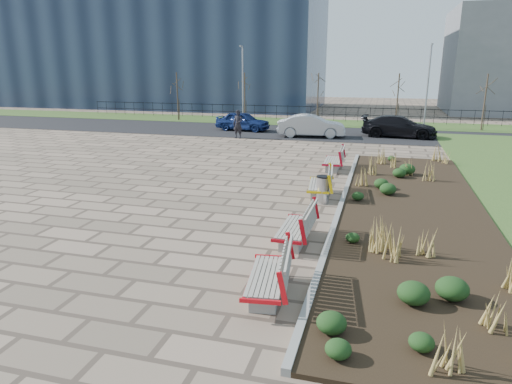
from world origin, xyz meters
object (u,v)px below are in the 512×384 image
(car_black, at_px, (399,126))
(lamp_east, at_px, (427,88))
(pedestrian, at_px, (238,124))
(lamp_west, at_px, (243,85))
(litter_bin, at_px, (323,190))
(car_blue, at_px, (243,121))
(bench_b, at_px, (295,225))
(bench_c, at_px, (319,183))
(bench_a, at_px, (267,273))
(car_silver, at_px, (311,126))
(bench_d, at_px, (333,159))

(car_black, height_order, lamp_east, lamp_east)
(pedestrian, height_order, lamp_east, lamp_east)
(lamp_west, height_order, lamp_east, same)
(litter_bin, distance_m, lamp_east, 21.32)
(pedestrian, bearing_deg, car_blue, 110.21)
(bench_b, height_order, bench_c, same)
(bench_c, distance_m, car_blue, 17.54)
(bench_a, relative_size, car_blue, 0.53)
(bench_b, xyz_separation_m, car_blue, (-7.76, 20.46, 0.19))
(bench_b, distance_m, litter_bin, 3.93)
(bench_a, xyz_separation_m, bench_b, (0.00, 3.03, 0.00))
(car_blue, bearing_deg, lamp_east, -65.67)
(bench_a, distance_m, car_black, 23.46)
(car_blue, bearing_deg, litter_bin, -147.58)
(bench_a, distance_m, litter_bin, 6.96)
(bench_a, relative_size, car_silver, 0.47)
(bench_b, relative_size, litter_bin, 2.24)
(bench_a, xyz_separation_m, bench_d, (0.00, 12.28, 0.00))
(car_silver, bearing_deg, car_black, -82.01)
(bench_a, xyz_separation_m, car_silver, (-2.48, 21.79, 0.25))
(car_black, xyz_separation_m, lamp_east, (1.89, 4.31, 2.32))
(bench_a, relative_size, bench_b, 1.00)
(litter_bin, relative_size, lamp_west, 0.16)
(bench_a, relative_size, bench_d, 1.00)
(bench_b, bearing_deg, lamp_east, 79.18)
(bench_c, xyz_separation_m, car_silver, (-2.48, 14.03, 0.25))
(pedestrian, bearing_deg, lamp_east, 40.25)
(bench_b, height_order, bench_d, same)
(bench_b, bearing_deg, bench_a, -89.31)
(bench_a, height_order, car_silver, car_silver)
(car_black, bearing_deg, bench_b, 175.31)
(car_silver, bearing_deg, pedestrian, 104.70)
(car_blue, distance_m, car_black, 10.88)
(bench_d, relative_size, lamp_east, 0.35)
(bench_a, xyz_separation_m, bench_c, (0.00, 7.76, 0.00))
(bench_c, relative_size, car_blue, 0.53)
(lamp_east, bearing_deg, pedestrian, -147.82)
(car_silver, bearing_deg, bench_a, 179.79)
(bench_a, xyz_separation_m, car_blue, (-7.76, 23.49, 0.19))
(litter_bin, height_order, car_blue, car_blue)
(bench_d, height_order, lamp_east, lamp_east)
(bench_c, distance_m, lamp_east, 20.59)
(bench_a, xyz_separation_m, litter_bin, (0.24, 6.95, -0.03))
(bench_a, height_order, car_black, car_black)
(bench_c, height_order, lamp_west, lamp_west)
(lamp_west, bearing_deg, bench_a, -71.92)
(lamp_west, bearing_deg, litter_bin, -65.87)
(bench_a, height_order, lamp_east, lamp_east)
(bench_a, bearing_deg, car_blue, 100.87)
(bench_d, bearing_deg, car_silver, 103.34)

